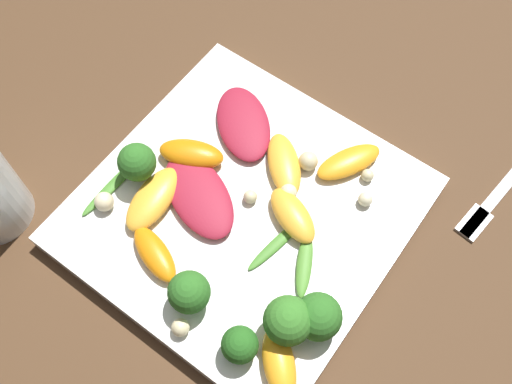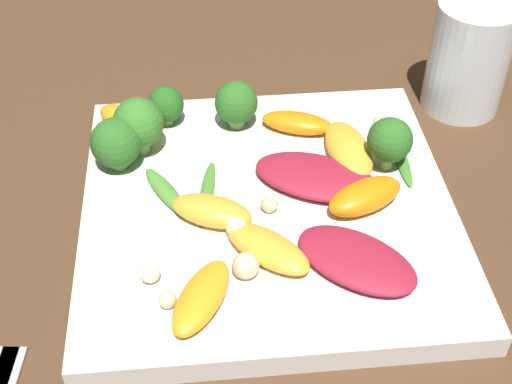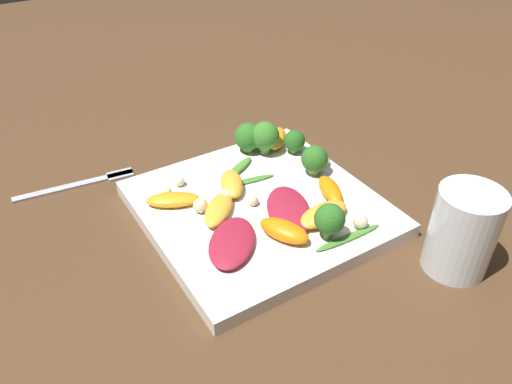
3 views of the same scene
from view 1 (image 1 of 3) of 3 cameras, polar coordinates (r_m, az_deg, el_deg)
ground_plane at (r=0.58m, az=-1.09°, el=-2.29°), size 2.40×2.40×0.00m
plate at (r=0.57m, az=-1.11°, el=-1.89°), size 0.28×0.28×0.02m
fork at (r=0.63m, az=22.24°, el=0.07°), size 0.03×0.16×0.01m
radicchio_leaf_0 at (r=0.60m, az=-1.21°, el=6.55°), size 0.10×0.10×0.01m
radicchio_leaf_1 at (r=0.56m, az=-5.46°, el=-0.28°), size 0.11×0.09×0.01m
orange_segment_0 at (r=0.58m, az=-6.18°, el=3.63°), size 0.07×0.05×0.02m
orange_segment_1 at (r=0.56m, az=-9.77°, el=-0.65°), size 0.04×0.08×0.02m
orange_segment_2 at (r=0.50m, az=2.21°, el=-16.03°), size 0.06×0.06×0.02m
orange_segment_3 at (r=0.55m, az=3.50°, el=-2.24°), size 0.07×0.05×0.02m
orange_segment_4 at (r=0.58m, az=8.82°, el=2.85°), size 0.06×0.07×0.01m
orange_segment_5 at (r=0.54m, az=-9.62°, el=-5.85°), size 0.07×0.04×0.02m
orange_segment_6 at (r=0.57m, az=2.69°, el=2.61°), size 0.07×0.07×0.02m
broccoli_floret_0 at (r=0.50m, az=-1.56°, el=-14.36°), size 0.03×0.03×0.04m
broccoli_floret_1 at (r=0.50m, az=5.93°, el=-11.75°), size 0.04×0.04×0.04m
broccoli_floret_2 at (r=0.49m, az=3.06°, el=-12.17°), size 0.04×0.04×0.05m
broccoli_floret_3 at (r=0.51m, az=-6.39°, el=-9.49°), size 0.04×0.04×0.04m
broccoli_floret_4 at (r=0.56m, az=-11.27°, el=2.77°), size 0.04×0.04×0.05m
arugula_sprig_0 at (r=0.58m, az=-13.10°, el=1.03°), size 0.01×0.09×0.00m
arugula_sprig_1 at (r=0.54m, az=2.07°, el=-4.86°), size 0.02×0.08×0.00m
arugula_sprig_2 at (r=0.54m, az=4.64°, el=-6.85°), size 0.04×0.06×0.01m
macadamia_nut_0 at (r=0.57m, az=-14.27°, el=-0.90°), size 0.02×0.02×0.02m
macadamia_nut_1 at (r=0.57m, az=5.00°, el=2.96°), size 0.02×0.02×0.02m
macadamia_nut_2 at (r=0.52m, az=-7.21°, el=-12.68°), size 0.02×0.02×0.02m
macadamia_nut_3 at (r=0.56m, az=10.38°, el=-0.67°), size 0.01×0.01×0.01m
macadamia_nut_4 at (r=0.56m, az=3.11°, el=-0.00°), size 0.02×0.02×0.02m
macadamia_nut_5 at (r=0.58m, az=10.58°, el=1.58°), size 0.01×0.01×0.01m
macadamia_nut_6 at (r=0.56m, az=-0.40°, el=-0.55°), size 0.01×0.01×0.01m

